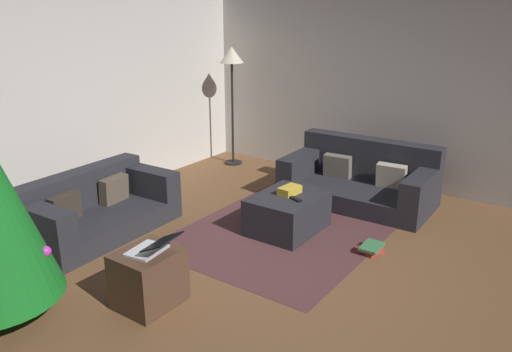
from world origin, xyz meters
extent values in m
plane|color=brown|center=(0.00, 0.00, 0.00)|extent=(6.40, 6.40, 0.00)
cube|color=beige|center=(0.00, 3.14, 1.30)|extent=(6.40, 0.12, 2.60)
cube|color=beige|center=(3.14, 0.00, 1.30)|extent=(0.12, 6.40, 2.60)
cube|color=#26262B|center=(-0.32, 2.15, 0.12)|extent=(1.73, 0.96, 0.23)
cube|color=#26262B|center=(-0.33, 2.48, 0.44)|extent=(1.71, 0.31, 0.42)
cube|color=#26262B|center=(0.41, 2.18, 0.40)|extent=(0.28, 0.90, 0.33)
cube|color=#26262B|center=(-1.05, 2.12, 0.40)|extent=(0.28, 0.90, 0.33)
cube|color=brown|center=(0.01, 2.29, 0.38)|extent=(0.37, 0.18, 0.31)
cube|color=#372D24|center=(-0.67, 2.26, 0.38)|extent=(0.37, 0.18, 0.31)
cube|color=#26262B|center=(2.15, 0.21, 0.12)|extent=(1.02, 1.86, 0.23)
cube|color=#26262B|center=(2.52, 0.21, 0.50)|extent=(0.28, 1.85, 0.54)
cube|color=#26262B|center=(2.17, -0.59, 0.39)|extent=(0.99, 0.26, 0.31)
cube|color=#26262B|center=(2.13, 1.01, 0.39)|extent=(0.99, 0.26, 0.31)
cube|color=#BCB299|center=(2.33, -0.16, 0.38)|extent=(0.18, 0.37, 0.31)
cube|color=#716B5B|center=(2.32, 0.58, 0.38)|extent=(0.18, 0.37, 0.31)
cube|color=#26262B|center=(0.92, 0.49, 0.21)|extent=(0.85, 0.66, 0.42)
cube|color=gold|center=(0.98, 0.50, 0.46)|extent=(0.27, 0.18, 0.09)
cube|color=black|center=(0.85, 0.35, 0.43)|extent=(0.10, 0.17, 0.02)
sphere|color=#CC33BF|center=(-1.54, 1.24, 0.54)|extent=(0.09, 0.09, 0.09)
sphere|color=#CC33BF|center=(-1.60, 1.68, 0.92)|extent=(0.08, 0.08, 0.08)
sphere|color=yellow|center=(-1.43, 1.51, 0.50)|extent=(0.07, 0.07, 0.07)
cube|color=#4C3323|center=(-1.01, 0.65, 0.24)|extent=(0.52, 0.44, 0.49)
cube|color=silver|center=(-1.01, 0.65, 0.50)|extent=(0.34, 0.28, 0.02)
cube|color=black|center=(-0.99, 0.49, 0.61)|extent=(0.34, 0.26, 0.11)
cube|color=#B7332D|center=(0.96, -0.48, 0.03)|extent=(0.27, 0.26, 0.05)
cube|color=#387A47|center=(0.96, -0.50, 0.07)|extent=(0.29, 0.19, 0.03)
cylinder|color=black|center=(2.61, 2.55, 0.01)|extent=(0.28, 0.28, 0.02)
cylinder|color=black|center=(2.61, 2.55, 0.79)|extent=(0.04, 0.04, 1.58)
cone|color=beige|center=(2.61, 2.55, 1.70)|extent=(0.36, 0.36, 0.24)
cube|color=#502E2F|center=(0.92, 0.49, 0.00)|extent=(2.60, 2.00, 0.01)
camera|label=1|loc=(-3.55, -2.23, 2.40)|focal=35.63mm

